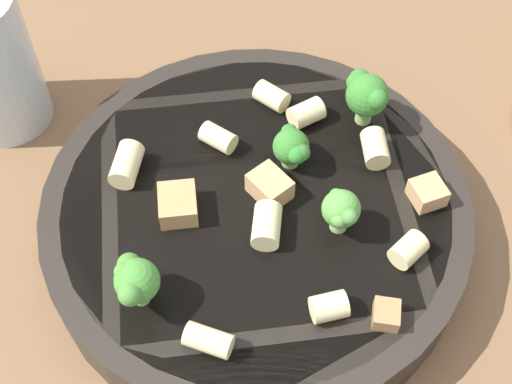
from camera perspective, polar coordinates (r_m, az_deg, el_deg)
name	(u,v)px	position (r m, az deg, el deg)	size (l,w,h in m)	color
ground_plane	(256,233)	(0.49, 0.00, -3.29)	(2.00, 2.00, 0.00)	brown
pasta_bowl	(256,215)	(0.47, 0.00, -1.84)	(0.28, 0.28, 0.04)	#28231E
broccoli_floret_0	(367,94)	(0.49, 8.84, 7.72)	(0.03, 0.03, 0.04)	#93B766
broccoli_floret_1	(135,281)	(0.41, -9.66, -7.00)	(0.03, 0.03, 0.04)	#84AD60
broccoli_floret_2	(292,148)	(0.46, 2.92, 3.57)	(0.03, 0.03, 0.03)	#84AD60
broccoli_floret_3	(341,211)	(0.43, 6.82, -1.48)	(0.02, 0.03, 0.03)	#9EC175
rigatoni_0	(408,250)	(0.44, 12.09, -4.55)	(0.02, 0.02, 0.02)	beige
rigatoni_1	(205,339)	(0.41, -4.08, -11.68)	(0.01, 0.01, 0.03)	beige
rigatoni_2	(375,148)	(0.48, 9.52, 3.47)	(0.02, 0.02, 0.02)	beige
rigatoni_3	(306,113)	(0.50, 4.03, 6.30)	(0.02, 0.02, 0.02)	beige
rigatoni_4	(128,162)	(0.47, -10.21, 2.41)	(0.02, 0.02, 0.03)	beige
rigatoni_5	(329,307)	(0.41, 5.86, -9.12)	(0.02, 0.02, 0.02)	beige
rigatoni_6	(267,226)	(0.44, 0.86, -2.70)	(0.02, 0.02, 0.03)	beige
rigatoni_7	(272,96)	(0.51, 1.25, 7.67)	(0.02, 0.02, 0.02)	beige
rigatoni_8	(218,138)	(0.48, -3.04, 4.36)	(0.01, 0.01, 0.02)	beige
chicken_chunk_0	(270,186)	(0.46, 1.11, 0.45)	(0.03, 0.02, 0.02)	tan
chicken_chunk_1	(428,193)	(0.47, 13.56, -0.06)	(0.02, 0.02, 0.01)	tan
chicken_chunk_2	(386,315)	(0.42, 10.37, -9.62)	(0.02, 0.02, 0.01)	#A87A4C
chicken_chunk_3	(178,204)	(0.45, -6.27, -1.00)	(0.03, 0.02, 0.02)	tan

